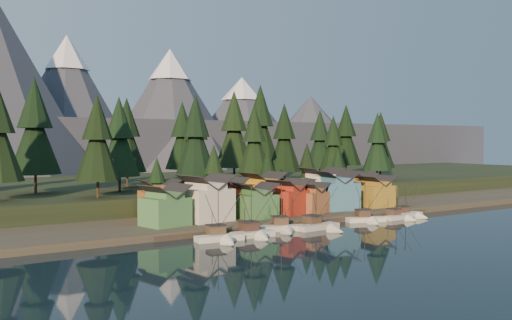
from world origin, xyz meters
TOP-DOWN VIEW (x-y plane):
  - ground at (0.00, 0.00)m, footprint 500.00×500.00m
  - shore_strip at (0.00, 40.00)m, footprint 400.00×50.00m
  - hillside at (0.00, 90.00)m, footprint 420.00×100.00m
  - dock at (0.00, 16.50)m, footprint 80.00×4.00m
  - mountain_ridge at (-4.20, 213.59)m, footprint 560.00×190.00m
  - boat_0 at (-28.71, 7.76)m, footprint 10.26×10.95m
  - boat_1 at (-20.68, 7.91)m, footprint 9.65×10.36m
  - boat_2 at (-11.06, 11.04)m, footprint 10.86×11.27m
  - boat_3 at (-2.70, 7.91)m, footprint 11.26×12.13m
  - boat_4 at (14.20, 10.61)m, footprint 10.32×10.73m
  - boat_5 at (24.67, 9.52)m, footprint 8.41×9.09m
  - boat_6 at (30.53, 11.38)m, footprint 9.49×10.29m
  - house_front_0 at (-33.13, 24.34)m, footprint 10.32×9.93m
  - house_front_1 at (-22.19, 25.85)m, footprint 11.33×10.98m
  - house_front_2 at (-9.91, 23.70)m, footprint 8.89×8.95m
  - house_front_3 at (0.47, 24.74)m, footprint 10.24×9.94m
  - house_front_4 at (7.11, 24.27)m, footprint 9.11×9.55m
  - house_front_5 at (16.83, 24.73)m, footprint 11.45×10.76m
  - house_front_6 at (30.80, 24.03)m, footprint 9.14×8.70m
  - house_back_0 at (-30.11, 33.96)m, footprint 9.76×9.48m
  - house_back_1 at (-13.89, 30.71)m, footprint 9.52×9.61m
  - house_back_2 at (-1.58, 32.74)m, footprint 9.75×8.98m
  - house_back_3 at (8.50, 31.21)m, footprint 9.56×8.92m
  - house_back_4 at (18.71, 33.12)m, footprint 11.11×10.78m
  - house_back_5 at (31.76, 31.79)m, footprint 8.24×8.33m
  - tree_hill_1 at (-50.00, 68.00)m, footprint 13.19×13.19m
  - tree_hill_2 at (-40.00, 48.00)m, footprint 10.83×10.83m
  - tree_hill_3 at (-30.00, 60.00)m, footprint 11.14×11.14m
  - tree_hill_4 at (-22.00, 75.00)m, footprint 11.54×11.54m
  - tree_hill_5 at (-12.00, 50.00)m, footprint 11.41×11.41m
  - tree_hill_6 at (-4.00, 65.00)m, footprint 10.81×10.81m
  - tree_hill_7 at (6.00, 48.00)m, footprint 10.39×10.39m
  - tree_hill_8 at (14.00, 72.00)m, footprint 13.09×13.09m
  - tree_hill_9 at (22.00, 55.00)m, footprint 11.02×11.02m
  - tree_hill_10 at (30.00, 80.00)m, footprint 14.57×14.57m
  - tree_hill_11 at (38.00, 50.00)m, footprint 9.46×9.46m
  - tree_hill_12 at (46.00, 66.00)m, footprint 10.66×10.66m
  - tree_hill_13 at (56.00, 48.00)m, footprint 10.03×10.03m
  - tree_hill_14 at (64.00, 72.00)m, footprint 11.85×11.85m
  - tree_hill_15 at (0.00, 82.00)m, footprint 11.55×11.55m
  - tree_hill_17 at (68.00, 58.00)m, footprint 10.46×10.46m
  - tree_shore_0 at (-28.00, 40.00)m, footprint 6.23×6.23m
  - tree_shore_1 at (-12.00, 40.00)m, footprint 7.53×7.53m
  - tree_shore_2 at (5.00, 40.00)m, footprint 6.91×6.91m
  - tree_shore_3 at (19.00, 40.00)m, footprint 7.65×7.65m
  - tree_shore_4 at (31.00, 40.00)m, footprint 7.11×7.11m

SIDE VIEW (x-z plane):
  - ground at x=0.00m, z-range 0.00..0.00m
  - dock at x=0.00m, z-range 0.00..1.00m
  - shore_strip at x=0.00m, z-range 0.00..1.50m
  - boat_6 at x=30.53m, z-range -3.19..6.80m
  - boat_5 at x=24.67m, z-range -3.06..6.92m
  - boat_4 at x=14.20m, z-range -3.45..7.51m
  - boat_3 at x=-2.70m, z-range -3.68..7.78m
  - boat_2 at x=-11.06m, z-range -3.61..7.80m
  - boat_0 at x=-28.71m, z-range -3.56..7.86m
  - boat_1 at x=-20.68m, z-range -3.53..8.07m
  - hillside at x=0.00m, z-range 0.00..6.00m
  - house_front_4 at x=7.11m, z-range 1.69..9.34m
  - house_back_3 at x=8.50m, z-range 1.71..9.91m
  - house_front_2 at x=-9.91m, z-range 1.71..9.99m
  - house_front_6 at x=30.80m, z-range 1.72..10.33m
  - house_front_3 at x=0.47m, z-range 1.72..10.46m
  - house_front_0 at x=-33.13m, z-range 1.73..10.61m
  - house_back_5 at x=31.76m, z-range 1.72..10.70m
  - house_back_0 at x=-30.11m, z-range 1.73..11.08m
  - house_back_1 at x=-13.89m, z-range 1.73..11.09m
  - house_back_2 at x=-1.58m, z-range 1.76..11.96m
  - house_front_5 at x=16.83m, z-range 1.76..12.10m
  - house_front_1 at x=-22.19m, z-range 1.77..12.36m
  - house_back_4 at x=18.71m, z-range 1.77..12.57m
  - tree_shore_0 at x=-28.00m, z-range 2.16..16.67m
  - tree_shore_2 at x=5.00m, z-range 2.24..18.33m
  - tree_shore_4 at x=31.00m, z-range 2.26..18.82m
  - tree_shore_1 at x=-12.00m, z-range 2.31..19.86m
  - tree_shore_3 at x=19.00m, z-range 2.32..20.14m
  - tree_hill_11 at x=38.00m, z-range 7.02..29.06m
  - tree_hill_13 at x=56.00m, z-range 7.09..30.46m
  - tree_hill_7 at x=6.00m, z-range 7.13..31.33m
  - tree_hill_17 at x=68.00m, z-range 7.14..31.50m
  - tree_hill_12 at x=46.00m, z-range 7.16..32.00m
  - tree_hill_6 at x=-4.00m, z-range 7.17..32.36m
  - tree_hill_2 at x=-40.00m, z-range 7.18..32.40m
  - tree_hill_9 at x=22.00m, z-range 7.20..32.86m
  - tree_hill_3 at x=-30.00m, z-range 7.21..33.15m
  - tree_hill_5 at x=-12.00m, z-range 7.24..33.83m
  - tree_hill_4 at x=-22.00m, z-range 7.25..34.13m
  - tree_hill_15 at x=0.00m, z-range 7.26..34.15m
  - tree_hill_14 at x=64.00m, z-range 7.29..34.90m
  - tree_hill_8 at x=14.00m, z-range 7.43..37.93m
  - tree_hill_1 at x=-50.00m, z-range 7.44..38.17m
  - tree_hill_10 at x=30.00m, z-range 7.59..41.54m
  - mountain_ridge at x=-4.20m, z-range -18.94..71.06m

